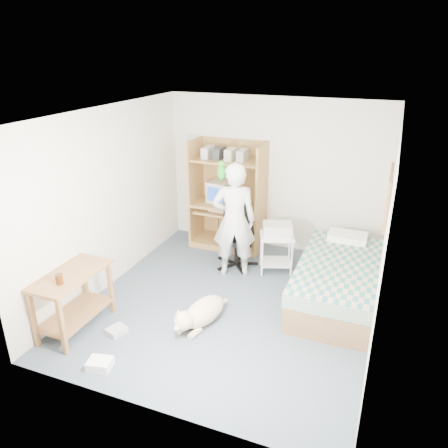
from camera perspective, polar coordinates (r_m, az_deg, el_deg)
name	(u,v)px	position (r m, az deg, el deg)	size (l,w,h in m)	color
floor	(231,303)	(5.96, 0.87, -10.31)	(4.00, 4.00, 0.00)	#434F5C
wall_back	(274,175)	(7.20, 6.61, 6.35)	(3.60, 0.02, 2.50)	silver
wall_right	(385,239)	(5.09, 20.26, -1.81)	(0.02, 4.00, 2.50)	silver
wall_left	(109,199)	(6.21, -14.80, 3.15)	(0.02, 4.00, 2.50)	silver
ceiling	(232,114)	(5.07, 1.04, 14.23)	(3.60, 4.00, 0.02)	white
computer_hutch	(229,200)	(7.30, 0.60, 3.18)	(1.20, 0.63, 1.80)	olive
bed	(338,281)	(6.09, 14.63, -7.20)	(1.02, 2.02, 0.66)	brown
side_desk	(73,293)	(5.53, -19.13, -8.50)	(0.50, 1.00, 0.75)	brown
corkboard	(388,197)	(5.87, 20.66, 3.38)	(0.04, 0.94, 0.66)	brown
office_chair	(236,243)	(6.78, 1.62, -2.46)	(0.60, 0.60, 1.04)	black
person	(234,221)	(6.30, 1.32, 0.43)	(0.63, 0.41, 1.73)	silver
parrot	(222,171)	(6.16, -0.32, 6.92)	(0.13, 0.22, 0.35)	#148F18
dog	(201,313)	(5.48, -3.02, -11.50)	(0.49, 1.00, 0.38)	beige
printer_cart	(276,247)	(6.62, 6.85, -3.03)	(0.60, 0.54, 0.60)	white
printer	(277,229)	(6.50, 6.97, -0.71)	(0.42, 0.32, 0.18)	beige
crt_monitor	(221,192)	(7.31, -0.38, 4.26)	(0.43, 0.45, 0.35)	beige
keyboard	(222,211)	(7.22, -0.21, 1.71)	(0.45, 0.16, 0.03)	beige
pencil_cup	(245,204)	(7.11, 2.79, 2.64)	(0.08, 0.08, 0.12)	gold
drink_glass	(59,279)	(5.21, -20.71, -6.74)	(0.08, 0.08, 0.12)	#42210A
floor_box_a	(100,364)	(5.08, -15.91, -17.17)	(0.25, 0.20, 0.10)	white
floor_box_b	(117,331)	(5.54, -13.84, -13.38)	(0.18, 0.22, 0.08)	#A7A6A2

